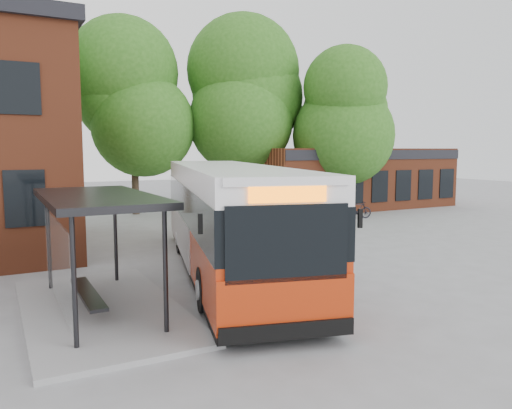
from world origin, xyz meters
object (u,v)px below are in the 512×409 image
bicycle_2 (283,211)px  bicycle_0 (288,213)px  bicycle_1 (284,215)px  bicycle_6 (331,211)px  city_bus (228,219)px  bicycle_4 (328,210)px  bus_shelter (99,253)px  bicycle_7 (358,210)px  bicycle_5 (315,209)px

bicycle_2 → bicycle_0: bearing=168.0°
bicycle_1 → bicycle_2: bearing=-51.2°
bicycle_0 → bicycle_6: 2.79m
city_bus → bicycle_4: bearing=55.4°
bicycle_0 → bus_shelter: bearing=143.6°
city_bus → bicycle_7: (11.75, 7.81, -1.20)m
city_bus → bicycle_7: size_ratio=7.99×
bicycle_5 → bicycle_7: bearing=-141.8°
bus_shelter → bicycle_1: size_ratio=4.51×
bicycle_4 → bicycle_5: (-0.74, 0.20, 0.06)m
bicycle_1 → bicycle_4: 3.54m
bicycle_2 → bicycle_4: bearing=-101.0°
bicycle_6 → bicycle_4: bearing=-0.6°
bicycle_1 → bicycle_6: size_ratio=0.88×
city_bus → bicycle_7: city_bus is taller
city_bus → bicycle_1: (7.01, 8.10, -1.24)m
bus_shelter → city_bus: bearing=26.7°
bicycle_1 → bicycle_5: 2.90m
bicycle_4 → bicycle_6: size_ratio=1.00×
bicycle_2 → bicycle_7: bearing=-112.1°
city_bus → bicycle_0: 11.53m
bicycle_5 → bicycle_6: 0.95m
bicycle_0 → bicycle_1: size_ratio=1.18×
bicycle_2 → bicycle_6: bearing=-111.2°
bicycle_4 → bicycle_6: 0.50m
bicycle_0 → bicycle_1: bearing=143.2°
city_bus → bicycle_4: 13.81m
bicycle_0 → bicycle_7: bearing=-89.3°
bicycle_2 → bicycle_6: bicycle_2 is taller
bicycle_2 → bicycle_6: (2.57, -1.07, -0.03)m
bicycle_5 → bus_shelter: bearing=110.3°
bicycle_1 → bicycle_7: size_ratio=0.92×
bus_shelter → city_bus: 4.96m
bicycle_6 → bicycle_7: bicycle_7 is taller
city_bus → bus_shelter: bearing=-138.5°
bicycle_4 → bus_shelter: bearing=120.1°
bus_shelter → bicycle_4: bearing=36.9°
bicycle_5 → bicycle_7: (2.03, -1.33, -0.02)m
bus_shelter → city_bus: (4.43, 2.23, 0.26)m
city_bus → bicycle_2: 12.37m
city_bus → bicycle_1: city_bus is taller
bicycle_4 → bicycle_2: bearing=70.8°
bicycle_1 → bicycle_5: size_ratio=0.89×
bicycle_0 → bicycle_7: size_ratio=1.08×
city_bus → bicycle_5: 13.39m
bicycle_0 → bicycle_5: bicycle_5 is taller
bicycle_0 → bicycle_7: bicycle_7 is taller
bus_shelter → city_bus: city_bus is taller
bus_shelter → bicycle_2: bus_shelter is taller
bus_shelter → bicycle_5: size_ratio=3.99×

